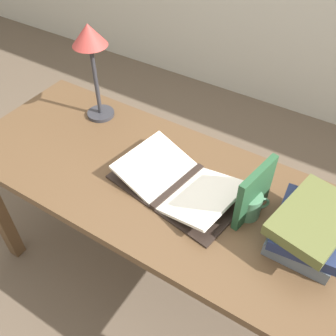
{
  "coord_description": "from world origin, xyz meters",
  "views": [
    {
      "loc": [
        0.57,
        -0.81,
        1.77
      ],
      "look_at": [
        0.06,
        0.0,
        0.83
      ],
      "focal_mm": 40.0,
      "sensor_mm": 36.0,
      "label": 1
    }
  ],
  "objects_px": {
    "open_book": "(178,184)",
    "coffee_mug": "(249,205)",
    "book_standing_upright": "(254,193)",
    "reading_lamp": "(91,47)",
    "book_stack_tall": "(310,227)"
  },
  "relations": [
    {
      "from": "book_stack_tall",
      "to": "coffee_mug",
      "type": "bearing_deg",
      "value": -179.72
    },
    {
      "from": "open_book",
      "to": "reading_lamp",
      "type": "xyz_separation_m",
      "value": [
        -0.53,
        0.2,
        0.31
      ]
    },
    {
      "from": "book_standing_upright",
      "to": "coffee_mug",
      "type": "relative_size",
      "value": 2.1
    },
    {
      "from": "coffee_mug",
      "to": "book_stack_tall",
      "type": "bearing_deg",
      "value": 0.28
    },
    {
      "from": "open_book",
      "to": "book_standing_upright",
      "type": "bearing_deg",
      "value": 15.91
    },
    {
      "from": "reading_lamp",
      "to": "coffee_mug",
      "type": "relative_size",
      "value": 4.26
    },
    {
      "from": "book_standing_upright",
      "to": "coffee_mug",
      "type": "height_order",
      "value": "book_standing_upright"
    },
    {
      "from": "book_stack_tall",
      "to": "book_standing_upright",
      "type": "relative_size",
      "value": 1.54
    },
    {
      "from": "book_standing_upright",
      "to": "reading_lamp",
      "type": "xyz_separation_m",
      "value": [
        -0.8,
        0.17,
        0.22
      ]
    },
    {
      "from": "open_book",
      "to": "coffee_mug",
      "type": "distance_m",
      "value": 0.27
    },
    {
      "from": "open_book",
      "to": "book_stack_tall",
      "type": "height_order",
      "value": "book_stack_tall"
    },
    {
      "from": "book_stack_tall",
      "to": "reading_lamp",
      "type": "xyz_separation_m",
      "value": [
        -1.0,
        0.17,
        0.26
      ]
    },
    {
      "from": "open_book",
      "to": "reading_lamp",
      "type": "bearing_deg",
      "value": 168.81
    },
    {
      "from": "book_standing_upright",
      "to": "book_stack_tall",
      "type": "bearing_deg",
      "value": 7.95
    },
    {
      "from": "book_stack_tall",
      "to": "book_standing_upright",
      "type": "distance_m",
      "value": 0.2
    }
  ]
}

